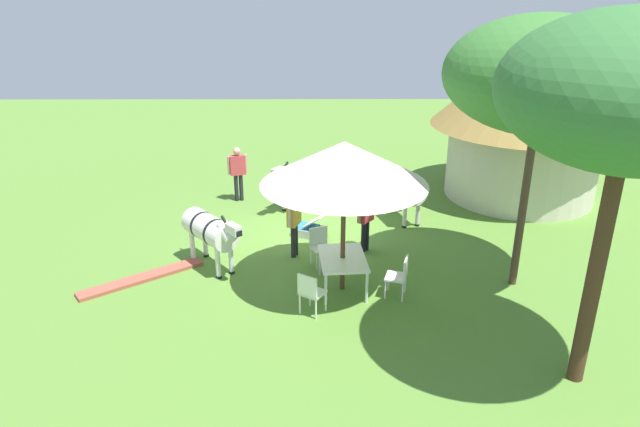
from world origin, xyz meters
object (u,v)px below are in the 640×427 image
object	(u,v)px
zebra_by_umbrella	(404,186)
guest_behind_table	(294,218)
patio_chair_east_end	(310,291)
thatched_hut	(528,110)
patio_chair_near_lawn	(320,244)
shade_umbrella	(344,163)
guest_beside_umbrella	(366,215)
patio_dining_table	(343,261)
zebra_toward_hut	(211,231)
acacia_tree_behind_hut	(633,92)
standing_watcher	(238,169)
patio_chair_west_end	(400,274)
zebra_nearest_camera	(301,174)
acacia_tree_left_background	(542,75)
striped_lounge_chair	(310,226)

from	to	relation	value
zebra_by_umbrella	guest_behind_table	bearing A→B (deg)	20.78
zebra_by_umbrella	patio_chair_east_end	bearing A→B (deg)	46.02
thatched_hut	patio_chair_near_lawn	xyz separation A→B (m)	(4.60, -6.07, -2.12)
shade_umbrella	guest_behind_table	size ratio (longest dim) A/B	2.07
patio_chair_east_end	shade_umbrella	bearing A→B (deg)	90.00
shade_umbrella	guest_beside_umbrella	world-z (taller)	shade_umbrella
patio_dining_table	zebra_toward_hut	world-z (taller)	zebra_toward_hut
acacia_tree_behind_hut	thatched_hut	bearing A→B (deg)	168.18
standing_watcher	patio_chair_west_end	bearing A→B (deg)	108.01
thatched_hut	acacia_tree_behind_hut	world-z (taller)	acacia_tree_behind_hut
zebra_nearest_camera	patio_dining_table	bearing A→B (deg)	136.59
thatched_hut	guest_beside_umbrella	bearing A→B (deg)	-51.97
zebra_toward_hut	acacia_tree_left_background	size ratio (longest dim) A/B	0.31
zebra_toward_hut	shade_umbrella	bearing A→B (deg)	121.38
acacia_tree_behind_hut	striped_lounge_chair	bearing A→B (deg)	-142.16
thatched_hut	acacia_tree_behind_hut	bearing A→B (deg)	-11.82
patio_chair_west_end	guest_beside_umbrella	distance (m)	2.30
shade_umbrella	standing_watcher	distance (m)	6.30
patio_chair_west_end	zebra_nearest_camera	size ratio (longest dim) A/B	0.46
patio_chair_east_end	zebra_nearest_camera	world-z (taller)	zebra_nearest_camera
shade_umbrella	patio_dining_table	size ratio (longest dim) A/B	2.31
shade_umbrella	patio_chair_east_end	size ratio (longest dim) A/B	3.76
standing_watcher	acacia_tree_behind_hut	size ratio (longest dim) A/B	0.28
patio_chair_east_end	patio_chair_west_end	bearing A→B (deg)	53.31
zebra_nearest_camera	acacia_tree_behind_hut	size ratio (longest dim) A/B	0.33
guest_beside_umbrella	patio_chair_near_lawn	bearing A→B (deg)	163.14
shade_umbrella	patio_chair_near_lawn	distance (m)	2.60
guest_behind_table	guest_beside_umbrella	bearing A→B (deg)	118.16
zebra_toward_hut	zebra_nearest_camera	bearing A→B (deg)	-156.67
patio_dining_table	patio_chair_west_end	bearing A→B (deg)	73.53
striped_lounge_chair	zebra_nearest_camera	distance (m)	2.21
patio_dining_table	patio_chair_east_end	bearing A→B (deg)	-33.09
patio_chair_near_lawn	standing_watcher	world-z (taller)	standing_watcher
patio_chair_west_end	zebra_toward_hut	distance (m)	4.33
zebra_toward_hut	patio_chair_near_lawn	bearing A→B (deg)	143.62
zebra_by_umbrella	acacia_tree_left_background	world-z (taller)	acacia_tree_left_background
striped_lounge_chair	acacia_tree_left_background	distance (m)	6.67
patio_chair_near_lawn	guest_behind_table	size ratio (longest dim) A/B	0.55
patio_chair_west_end	standing_watcher	distance (m)	6.97
shade_umbrella	patio_chair_west_end	world-z (taller)	shade_umbrella
patio_chair_east_end	zebra_by_umbrella	world-z (taller)	zebra_by_umbrella
zebra_nearest_camera	standing_watcher	bearing A→B (deg)	20.82
thatched_hut	patio_chair_west_end	distance (m)	7.81
patio_chair_west_end	guest_behind_table	xyz separation A→B (m)	(-1.93, -2.26, 0.46)
shade_umbrella	zebra_nearest_camera	bearing A→B (deg)	-168.26
zebra_nearest_camera	zebra_toward_hut	bearing A→B (deg)	98.51
guest_beside_umbrella	zebra_nearest_camera	distance (m)	3.41
standing_watcher	zebra_nearest_camera	world-z (taller)	standing_watcher
guest_behind_table	zebra_by_umbrella	size ratio (longest dim) A/B	0.77
striped_lounge_chair	patio_dining_table	bearing A→B (deg)	-137.63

